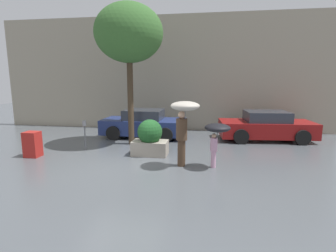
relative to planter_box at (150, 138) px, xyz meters
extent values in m
plane|color=#51565B|center=(-0.56, -1.41, -0.62)|extent=(40.00, 40.00, 0.00)
cube|color=#9E937F|center=(-0.56, 5.09, 2.38)|extent=(18.00, 0.30, 6.00)
cube|color=#9E9384|center=(0.00, 0.00, -0.36)|extent=(1.27, 0.74, 0.52)
sphere|color=#1E5123|center=(0.00, 0.00, 0.24)|extent=(0.90, 0.90, 0.90)
cylinder|color=#473323|center=(1.26, -1.06, -0.19)|extent=(0.25, 0.25, 0.85)
cylinder|color=#473323|center=(1.26, -1.06, 0.57)|extent=(0.35, 0.35, 0.67)
sphere|color=tan|center=(1.26, -1.06, 1.02)|extent=(0.23, 0.23, 0.23)
cylinder|color=#4C4C51|center=(1.37, -1.17, 0.96)|extent=(0.02, 0.02, 0.71)
ellipsoid|color=beige|center=(1.37, -1.17, 1.31)|extent=(0.89, 0.89, 0.28)
cylinder|color=#D199B7|center=(2.27, -1.06, -0.35)|extent=(0.15, 0.15, 0.53)
cylinder|color=#D199B7|center=(2.27, -1.06, 0.12)|extent=(0.22, 0.22, 0.42)
sphere|color=tan|center=(2.27, -1.06, 0.40)|extent=(0.14, 0.14, 0.14)
cylinder|color=#4C4C51|center=(2.36, -1.09, 0.40)|extent=(0.02, 0.02, 0.51)
ellipsoid|color=black|center=(2.36, -1.09, 0.65)|extent=(0.78, 0.78, 0.25)
cube|color=navy|center=(-0.96, 2.90, -0.10)|extent=(3.91, 1.78, 0.68)
cube|color=#2D333D|center=(-0.96, 2.90, 0.47)|extent=(1.77, 1.49, 0.45)
cylinder|color=black|center=(-2.17, 2.05, -0.29)|extent=(0.64, 0.23, 0.64)
cylinder|color=black|center=(-2.15, 3.78, -0.29)|extent=(0.64, 0.23, 0.64)
cylinder|color=black|center=(0.24, 2.02, -0.29)|extent=(0.64, 0.23, 0.64)
cylinder|color=black|center=(0.26, 3.74, -0.29)|extent=(0.64, 0.23, 0.64)
cube|color=maroon|center=(4.64, 3.16, -0.10)|extent=(4.22, 2.07, 0.68)
cube|color=#2D333D|center=(4.64, 3.16, 0.47)|extent=(1.96, 1.62, 0.45)
cylinder|color=black|center=(3.46, 2.19, -0.29)|extent=(0.66, 0.27, 0.64)
cylinder|color=black|center=(3.31, 3.91, -0.29)|extent=(0.66, 0.27, 0.64)
cylinder|color=black|center=(5.98, 2.41, -0.29)|extent=(0.66, 0.27, 0.64)
cylinder|color=black|center=(5.83, 4.13, -0.29)|extent=(0.66, 0.27, 0.64)
cylinder|color=#423323|center=(-1.14, 1.45, 1.27)|extent=(0.24, 0.24, 3.77)
ellipsoid|color=#38662D|center=(-1.14, 1.45, 3.91)|extent=(2.73, 2.73, 2.32)
cylinder|color=#595B60|center=(-2.61, 0.20, -0.13)|extent=(0.05, 0.05, 0.97)
cylinder|color=gray|center=(-2.61, 0.20, 0.45)|extent=(0.14, 0.14, 0.20)
cube|color=#B2231E|center=(-4.06, -0.89, -0.17)|extent=(0.50, 0.44, 0.90)
camera|label=1|loc=(2.11, -9.02, 2.11)|focal=28.00mm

